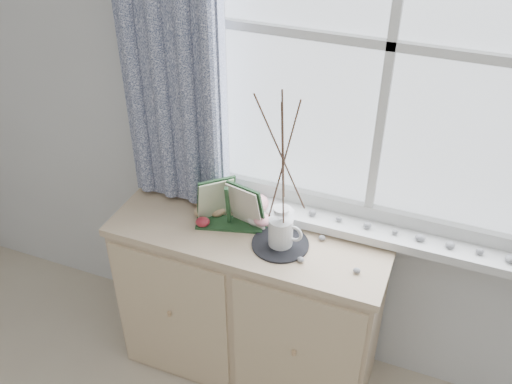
% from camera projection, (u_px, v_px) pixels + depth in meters
% --- Properties ---
extents(sideboard, '(1.20, 0.45, 0.85)m').
position_uv_depth(sideboard, '(250.00, 303.00, 2.65)').
color(sideboard, tan).
rests_on(sideboard, ground).
extents(botanical_book, '(0.35, 0.21, 0.23)m').
position_uv_depth(botanical_book, '(226.00, 207.00, 2.35)').
color(botanical_book, '#1F4022').
rests_on(botanical_book, sideboard).
extents(toadstool_cluster, '(0.16, 0.17, 0.11)m').
position_uv_depth(toadstool_cluster, '(257.00, 208.00, 2.43)').
color(toadstool_cluster, white).
rests_on(toadstool_cluster, sideboard).
extents(wooden_eggs, '(0.16, 0.17, 0.07)m').
position_uv_depth(wooden_eggs, '(205.00, 211.00, 2.48)').
color(wooden_eggs, tan).
rests_on(wooden_eggs, sideboard).
extents(songbird_figurine, '(0.16, 0.12, 0.07)m').
position_uv_depth(songbird_figurine, '(259.00, 218.00, 2.42)').
color(songbird_figurine, silver).
rests_on(songbird_figurine, sideboard).
extents(crocheted_doily, '(0.24, 0.24, 0.01)m').
position_uv_depth(crocheted_doily, '(280.00, 244.00, 2.33)').
color(crocheted_doily, black).
rests_on(crocheted_doily, sideboard).
extents(twig_pitcher, '(0.28, 0.28, 0.75)m').
position_uv_depth(twig_pitcher, '(283.00, 154.00, 2.09)').
color(twig_pitcher, silver).
rests_on(twig_pitcher, crocheted_doily).
extents(sideboard_pebbles, '(0.33, 0.23, 0.02)m').
position_uv_depth(sideboard_pebbles, '(319.00, 248.00, 2.30)').
color(sideboard_pebbles, '#9C9D9F').
rests_on(sideboard_pebbles, sideboard).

